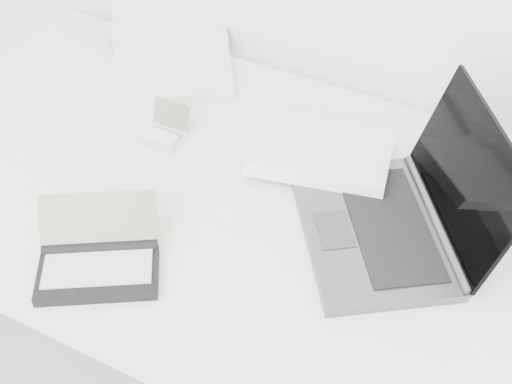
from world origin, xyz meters
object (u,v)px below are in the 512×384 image
at_px(desk, 280,226).
at_px(laptop_large, 369,190).
at_px(palmtop_charcoal, 98,260).
at_px(netbook_open_white, 172,60).

height_order(desk, laptop_large, laptop_large).
distance_m(desk, laptop_large, 0.18).
relative_size(desk, laptop_large, 2.94).
bearing_deg(desk, laptop_large, 30.35).
bearing_deg(desk, palmtop_charcoal, -127.38).
height_order(laptop_large, netbook_open_white, laptop_large).
height_order(netbook_open_white, palmtop_charcoal, palmtop_charcoal).
bearing_deg(palmtop_charcoal, netbook_open_white, 79.24).
bearing_deg(laptop_large, palmtop_charcoal, -79.55).
relative_size(laptop_large, netbook_open_white, 1.27).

